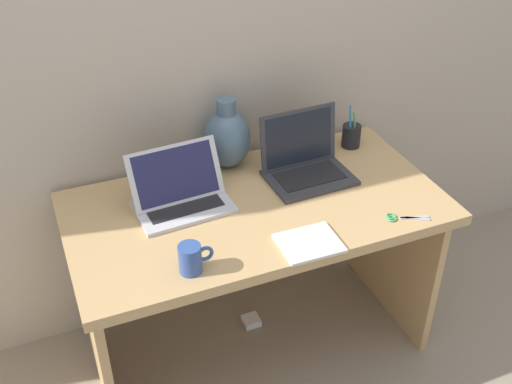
% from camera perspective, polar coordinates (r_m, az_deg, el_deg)
% --- Properties ---
extents(ground_plane, '(6.00, 6.00, 0.00)m').
position_cam_1_polar(ground_plane, '(2.65, 0.00, -13.72)').
color(ground_plane, gray).
extents(back_wall, '(4.40, 0.04, 2.40)m').
position_cam_1_polar(back_wall, '(2.27, -3.84, 14.40)').
color(back_wall, '#BCAD99').
rests_on(back_wall, ground).
extents(desk, '(1.31, 0.69, 0.71)m').
position_cam_1_polar(desk, '(2.27, 0.00, -4.38)').
color(desk, tan).
rests_on(desk, ground).
extents(laptop_left, '(0.34, 0.24, 0.20)m').
position_cam_1_polar(laptop_left, '(2.16, -7.00, 0.04)').
color(laptop_left, silver).
rests_on(laptop_left, desk).
extents(laptop_right, '(0.31, 0.24, 0.24)m').
position_cam_1_polar(laptop_right, '(2.31, 4.44, 3.06)').
color(laptop_right, '#333338').
rests_on(laptop_right, desk).
extents(green_vase, '(0.18, 0.18, 0.27)m').
position_cam_1_polar(green_vase, '(2.34, -2.68, 5.02)').
color(green_vase, slate).
rests_on(green_vase, desk).
extents(notebook_stack, '(0.20, 0.17, 0.01)m').
position_cam_1_polar(notebook_stack, '(2.00, 4.90, -4.69)').
color(notebook_stack, silver).
rests_on(notebook_stack, desk).
extents(coffee_mug, '(0.11, 0.07, 0.10)m').
position_cam_1_polar(coffee_mug, '(1.88, -5.96, -6.07)').
color(coffee_mug, '#335199').
rests_on(coffee_mug, desk).
extents(pen_cup, '(0.07, 0.07, 0.18)m').
position_cam_1_polar(pen_cup, '(2.52, 8.72, 5.15)').
color(pen_cup, black).
rests_on(pen_cup, desk).
extents(scissors, '(0.14, 0.09, 0.01)m').
position_cam_1_polar(scissors, '(2.16, 13.04, -2.30)').
color(scissors, '#B7B7BC').
rests_on(scissors, desk).
extents(power_brick, '(0.07, 0.07, 0.03)m').
position_cam_1_polar(power_brick, '(2.72, -0.44, -11.71)').
color(power_brick, white).
rests_on(power_brick, ground).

